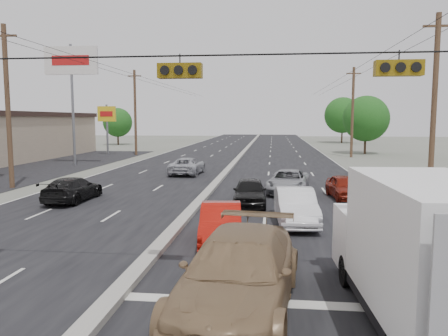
% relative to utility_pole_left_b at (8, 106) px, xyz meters
% --- Properties ---
extents(ground, '(200.00, 200.00, 0.00)m').
position_rel_utility_pole_left_b_xyz_m(ground, '(12.50, -15.00, -5.11)').
color(ground, '#606356').
rests_on(ground, ground).
extents(road_surface, '(20.00, 160.00, 0.02)m').
position_rel_utility_pole_left_b_xyz_m(road_surface, '(12.50, 15.00, -5.11)').
color(road_surface, black).
rests_on(road_surface, ground).
extents(center_median, '(0.50, 160.00, 0.20)m').
position_rel_utility_pole_left_b_xyz_m(center_median, '(12.50, 15.00, -5.01)').
color(center_median, gray).
rests_on(center_median, ground).
extents(parking_lot, '(10.00, 42.00, 0.02)m').
position_rel_utility_pole_left_b_xyz_m(parking_lot, '(-4.50, 10.00, -5.11)').
color(parking_lot, black).
rests_on(parking_lot, ground).
extents(utility_pole_left_b, '(1.60, 0.30, 10.00)m').
position_rel_utility_pole_left_b_xyz_m(utility_pole_left_b, '(0.00, 0.00, 0.00)').
color(utility_pole_left_b, '#422D1E').
rests_on(utility_pole_left_b, ground).
extents(utility_pole_left_c, '(1.60, 0.30, 10.00)m').
position_rel_utility_pole_left_b_xyz_m(utility_pole_left_c, '(0.00, 25.00, 0.00)').
color(utility_pole_left_c, '#422D1E').
rests_on(utility_pole_left_c, ground).
extents(utility_pole_right_b, '(1.60, 0.30, 10.00)m').
position_rel_utility_pole_left_b_xyz_m(utility_pole_right_b, '(25.00, 0.00, 0.00)').
color(utility_pole_right_b, '#422D1E').
rests_on(utility_pole_right_b, ground).
extents(utility_pole_right_c, '(1.60, 0.30, 10.00)m').
position_rel_utility_pole_left_b_xyz_m(utility_pole_right_c, '(25.00, 25.00, 0.00)').
color(utility_pole_right_c, '#422D1E').
rests_on(utility_pole_right_c, ground).
extents(traffic_signals, '(25.00, 0.30, 0.54)m').
position_rel_utility_pole_left_b_xyz_m(traffic_signals, '(13.90, -15.00, 0.39)').
color(traffic_signals, black).
rests_on(traffic_signals, ground).
extents(pole_sign_billboard, '(5.00, 0.25, 11.00)m').
position_rel_utility_pole_left_b_xyz_m(pole_sign_billboard, '(-2.00, 13.00, 3.76)').
color(pole_sign_billboard, slate).
rests_on(pole_sign_billboard, ground).
extents(pole_sign_far, '(2.20, 0.25, 6.00)m').
position_rel_utility_pole_left_b_xyz_m(pole_sign_far, '(-3.50, 25.00, -0.70)').
color(pole_sign_far, slate).
rests_on(pole_sign_far, ground).
extents(tree_left_far, '(4.80, 4.80, 6.12)m').
position_rel_utility_pole_left_b_xyz_m(tree_left_far, '(-9.50, 45.00, -1.39)').
color(tree_left_far, '#382619').
rests_on(tree_left_far, ground).
extents(tree_right_mid, '(5.60, 5.60, 7.14)m').
position_rel_utility_pole_left_b_xyz_m(tree_right_mid, '(27.50, 30.00, -0.77)').
color(tree_right_mid, '#382619').
rests_on(tree_right_mid, ground).
extents(tree_right_far, '(6.40, 6.40, 8.16)m').
position_rel_utility_pole_left_b_xyz_m(tree_right_far, '(28.50, 55.00, -0.15)').
color(tree_right_far, '#382619').
rests_on(tree_right_far, ground).
extents(box_truck, '(2.50, 6.38, 3.18)m').
position_rel_utility_pole_left_b_xyz_m(box_truck, '(19.21, -16.31, -3.47)').
color(box_truck, black).
rests_on(box_truck, ground).
extents(tan_sedan, '(3.06, 6.18, 1.73)m').
position_rel_utility_pole_left_b_xyz_m(tan_sedan, '(15.50, -15.95, -4.24)').
color(tan_sedan, '#8B6D4B').
rests_on(tan_sedan, ground).
extents(red_sedan, '(1.81, 4.15, 1.33)m').
position_rel_utility_pole_left_b_xyz_m(red_sedan, '(14.43, -10.46, -4.44)').
color(red_sedan, '#AB120A').
rests_on(red_sedan, ground).
extents(queue_car_a, '(1.78, 4.03, 1.35)m').
position_rel_utility_pole_left_b_xyz_m(queue_car_a, '(15.08, -3.82, -4.43)').
color(queue_car_a, black).
rests_on(queue_car_a, ground).
extents(queue_car_b, '(1.80, 4.45, 1.44)m').
position_rel_utility_pole_left_b_xyz_m(queue_car_b, '(17.17, -7.48, -4.39)').
color(queue_car_b, white).
rests_on(queue_car_b, ground).
extents(queue_car_c, '(2.83, 5.04, 1.33)m').
position_rel_utility_pole_left_b_xyz_m(queue_car_c, '(17.13, 0.12, -4.44)').
color(queue_car_c, gray).
rests_on(queue_car_c, ground).
extents(queue_car_d, '(2.71, 5.41, 1.51)m').
position_rel_utility_pole_left_b_xyz_m(queue_car_d, '(22.10, -9.63, -4.35)').
color(queue_car_d, navy).
rests_on(queue_car_d, ground).
extents(queue_car_e, '(1.87, 3.84, 1.26)m').
position_rel_utility_pole_left_b_xyz_m(queue_car_e, '(20.09, -1.46, -4.48)').
color(queue_car_e, maroon).
rests_on(queue_car_e, ground).
extents(oncoming_near, '(1.86, 4.41, 1.27)m').
position_rel_utility_pole_left_b_xyz_m(oncoming_near, '(5.80, -3.79, -4.47)').
color(oncoming_near, black).
rests_on(oncoming_near, ground).
extents(oncoming_far, '(2.33, 4.78, 1.31)m').
position_rel_utility_pole_left_b_xyz_m(oncoming_far, '(9.61, 7.83, -4.45)').
color(oncoming_far, '#A7A9AF').
rests_on(oncoming_far, ground).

